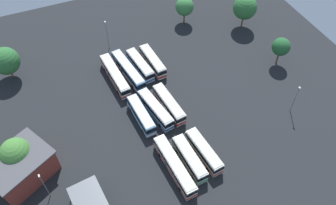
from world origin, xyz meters
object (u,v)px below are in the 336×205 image
at_px(maintenance_shelter, 91,205).
at_px(bus_row1_slot1, 155,109).
at_px(lamp_post_mid_lot, 295,98).
at_px(tree_east_edge, 16,153).
at_px(bus_row0_slot0, 115,75).
at_px(bus_row1_slot0, 141,115).
at_px(tree_west_edge, 281,47).
at_px(bus_row0_slot2, 140,65).
at_px(bus_row2_slot1, 190,159).
at_px(lamp_post_by_building, 44,185).
at_px(lamp_post_far_corner, 107,34).
at_px(bus_row0_slot1, 128,70).
at_px(bus_row2_slot0, 174,166).
at_px(tree_south_edge, 245,8).
at_px(tree_northeast, 6,61).
at_px(tree_north_edge, 185,7).
at_px(bus_row2_slot2, 204,151).
at_px(depot_building, 21,168).
at_px(bus_row1_slot2, 169,104).

bearing_deg(maintenance_shelter, bus_row1_slot1, 131.48).
height_order(lamp_post_mid_lot, tree_east_edge, tree_east_edge).
xyz_separation_m(bus_row0_slot0, bus_row1_slot0, (14.63, 1.64, -0.00)).
height_order(maintenance_shelter, tree_west_edge, tree_west_edge).
bearing_deg(bus_row0_slot2, tree_east_edge, -61.60).
xyz_separation_m(bus_row2_slot1, lamp_post_by_building, (-4.24, -28.24, 2.65)).
relative_size(lamp_post_far_corner, tree_east_edge, 1.05).
height_order(bus_row1_slot1, lamp_post_far_corner, lamp_post_far_corner).
relative_size(bus_row0_slot1, lamp_post_mid_lot, 1.83).
height_order(bus_row2_slot0, tree_west_edge, tree_west_edge).
xyz_separation_m(bus_row0_slot1, lamp_post_mid_lot, (26.25, 31.45, 2.57)).
relative_size(bus_row2_slot0, tree_west_edge, 1.84).
bearing_deg(bus_row1_slot0, tree_east_edge, -86.02).
distance_m(bus_row2_slot1, tree_east_edge, 34.70).
bearing_deg(bus_row0_slot0, lamp_post_by_building, -40.42).
bearing_deg(tree_south_edge, tree_east_edge, -70.66).
bearing_deg(bus_row2_slot0, tree_northeast, -146.59).
bearing_deg(maintenance_shelter, tree_north_edge, 139.10).
bearing_deg(lamp_post_by_building, bus_row0_slot1, 135.56).
distance_m(bus_row1_slot0, bus_row1_slot1, 3.65).
distance_m(tree_east_edge, tree_north_edge, 60.90).
relative_size(bus_row2_slot1, lamp_post_mid_lot, 1.38).
distance_m(maintenance_shelter, tree_east_edge, 18.80).
relative_size(tree_northeast, tree_west_edge, 1.14).
height_order(maintenance_shelter, tree_northeast, tree_northeast).
height_order(bus_row2_slot2, tree_north_edge, tree_north_edge).
bearing_deg(tree_north_edge, tree_south_edge, 59.81).
distance_m(bus_row0_slot2, tree_south_edge, 35.16).
distance_m(bus_row2_slot0, depot_building, 30.60).
distance_m(bus_row0_slot1, tree_east_edge, 33.63).
xyz_separation_m(bus_row1_slot0, tree_west_edge, (-3.97, 40.01, 3.69)).
relative_size(bus_row1_slot2, bus_row2_slot1, 1.08).
relative_size(bus_row0_slot2, lamp_post_far_corner, 1.28).
relative_size(bus_row0_slot0, bus_row2_slot1, 1.32).
height_order(bus_row0_slot0, bus_row2_slot2, same).
relative_size(bus_row1_slot2, tree_north_edge, 1.49).
xyz_separation_m(bus_row0_slot0, bus_row2_slot2, (28.96, 10.36, -0.00)).
bearing_deg(bus_row0_slot1, bus_row1_slot1, 6.31).
relative_size(tree_south_edge, tree_north_edge, 1.23).
bearing_deg(lamp_post_mid_lot, bus_row2_slot0, -83.21).
height_order(bus_row1_slot0, tree_west_edge, tree_west_edge).
relative_size(lamp_post_mid_lot, tree_east_edge, 0.94).
bearing_deg(bus_row1_slot0, tree_west_edge, 95.67).
relative_size(bus_row0_slot1, depot_building, 0.96).
xyz_separation_m(bus_row0_slot2, bus_row1_slot2, (15.11, 1.64, 0.00)).
bearing_deg(tree_west_edge, tree_east_edge, -85.01).
bearing_deg(lamp_post_by_building, lamp_post_far_corner, 148.10).
height_order(bus_row2_slot1, lamp_post_by_building, lamp_post_by_building).
xyz_separation_m(bus_row2_slot0, tree_west_edge, (-18.97, 38.37, 3.69)).
xyz_separation_m(depot_building, lamp_post_far_corner, (-31.48, 27.48, 1.75)).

